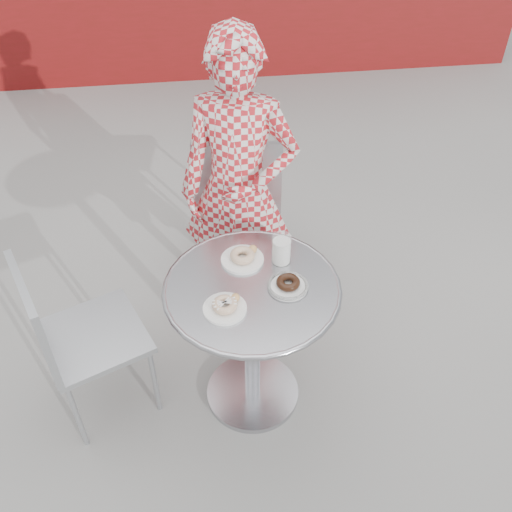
{
  "coord_description": "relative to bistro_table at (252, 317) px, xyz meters",
  "views": [
    {
      "loc": [
        -0.15,
        -1.59,
        2.35
      ],
      "look_at": [
        0.08,
        0.13,
        0.8
      ],
      "focal_mm": 40.0,
      "sensor_mm": 36.0,
      "label": 1
    }
  ],
  "objects": [
    {
      "name": "ground",
      "position": [
        -0.05,
        -0.02,
        -0.55
      ],
      "size": [
        60.0,
        60.0,
        0.0
      ],
      "primitive_type": "plane",
      "color": "#9B9893",
      "rests_on": "ground"
    },
    {
      "name": "bistro_table",
      "position": [
        0.0,
        0.0,
        0.0
      ],
      "size": [
        0.73,
        0.73,
        0.74
      ],
      "rotation": [
        0.0,
        0.0,
        -0.01
      ],
      "color": "#B7B7BC",
      "rests_on": "ground"
    },
    {
      "name": "chair_far",
      "position": [
        0.05,
        0.97,
        -0.27
      ],
      "size": [
        0.5,
        0.5,
        0.94
      ],
      "rotation": [
        0.0,
        0.0,
        3.02
      ],
      "color": "#AEB2B6",
      "rests_on": "ground"
    },
    {
      "name": "chair_left",
      "position": [
        -0.7,
        0.06,
        -0.28
      ],
      "size": [
        0.55,
        0.55,
        0.88
      ],
      "rotation": [
        0.0,
        0.0,
        1.98
      ],
      "color": "#AEB2B6",
      "rests_on": "ground"
    },
    {
      "name": "seated_person",
      "position": [
        0.01,
        0.61,
        0.22
      ],
      "size": [
        0.64,
        0.51,
        1.55
      ],
      "primitive_type": "imported",
      "rotation": [
        0.0,
        0.0,
        -0.28
      ],
      "color": "red",
      "rests_on": "ground"
    },
    {
      "name": "plate_far",
      "position": [
        -0.02,
        0.16,
        0.2
      ],
      "size": [
        0.18,
        0.18,
        0.05
      ],
      "rotation": [
        0.0,
        0.0,
        0.25
      ],
      "color": "white",
      "rests_on": "bistro_table"
    },
    {
      "name": "plate_near",
      "position": [
        -0.12,
        -0.11,
        0.2
      ],
      "size": [
        0.17,
        0.17,
        0.05
      ],
      "rotation": [
        0.0,
        0.0,
        0.27
      ],
      "color": "white",
      "rests_on": "bistro_table"
    },
    {
      "name": "plate_checker",
      "position": [
        0.14,
        -0.02,
        0.19
      ],
      "size": [
        0.17,
        0.17,
        0.04
      ],
      "rotation": [
        0.0,
        0.0,
        0.31
      ],
      "color": "white",
      "rests_on": "bistro_table"
    },
    {
      "name": "milk_cup",
      "position": [
        0.14,
        0.14,
        0.24
      ],
      "size": [
        0.08,
        0.08,
        0.13
      ],
      "rotation": [
        0.0,
        0.0,
        0.14
      ],
      "color": "white",
      "rests_on": "bistro_table"
    }
  ]
}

